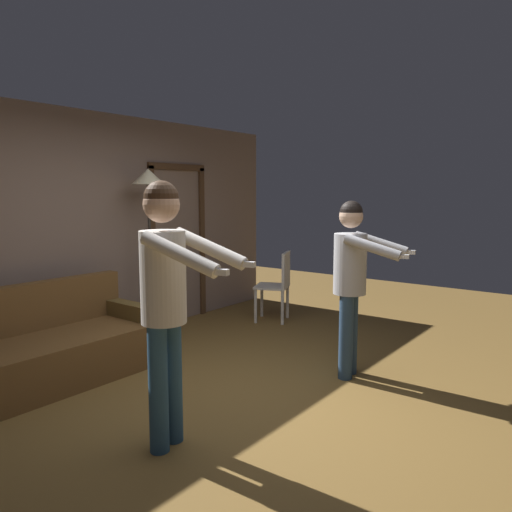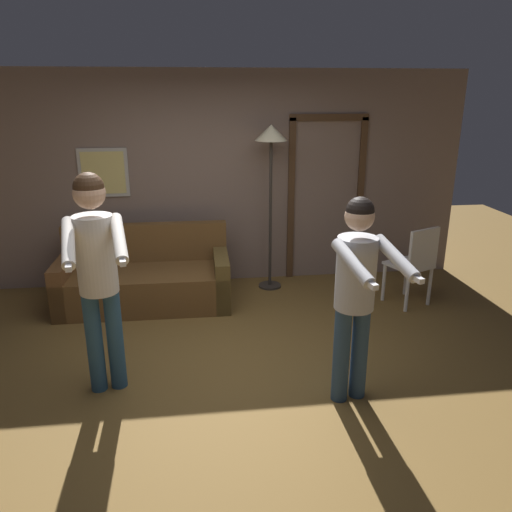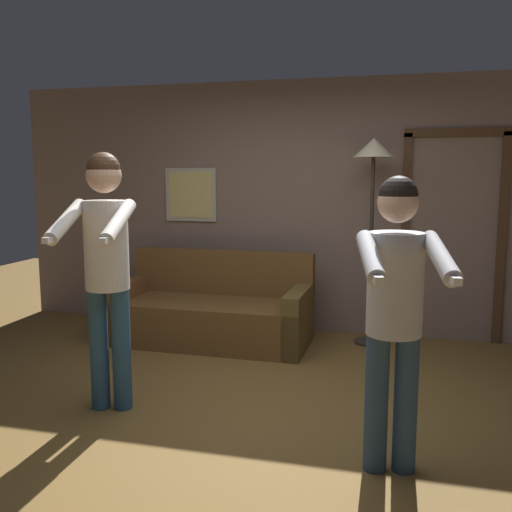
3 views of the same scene
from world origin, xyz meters
name	(u,v)px [view 2 (image 2 of 3)]	position (x,y,z in m)	size (l,w,h in m)	color
ground_plane	(222,370)	(0.00, 0.00, 0.00)	(12.00, 12.00, 0.00)	brown
back_wall_assembly	(209,180)	(0.01, 2.27, 1.30)	(6.40, 0.10, 2.60)	#7F685C
couch	(145,281)	(-0.78, 1.58, 0.28)	(1.91, 0.87, 0.87)	brown
torchiere_lamp	(271,149)	(0.72, 1.91, 1.70)	(0.38, 0.38, 1.98)	#332D28
person_standing_left	(97,263)	(-0.94, -0.16, 1.10)	(0.52, 0.76, 1.79)	#2B5172
person_standing_right	(356,284)	(0.99, -0.54, 0.99)	(0.52, 0.72, 1.64)	navy
dining_chair_distant	(415,262)	(2.24, 1.14, 0.53)	(0.55, 0.55, 0.93)	silver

